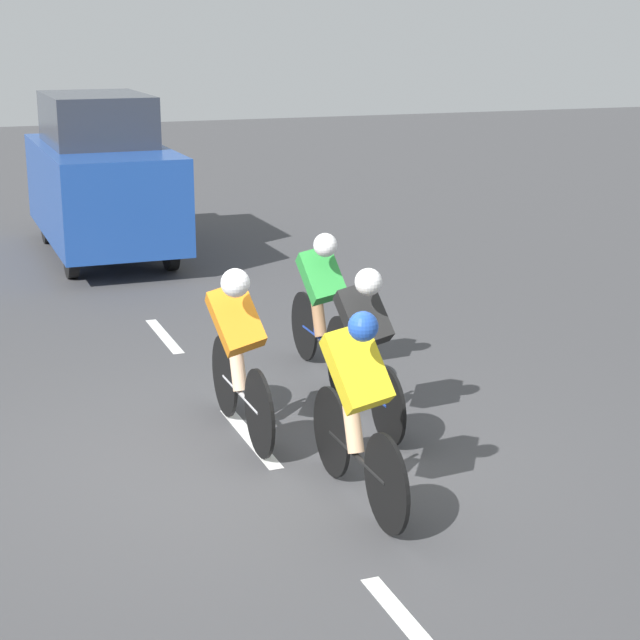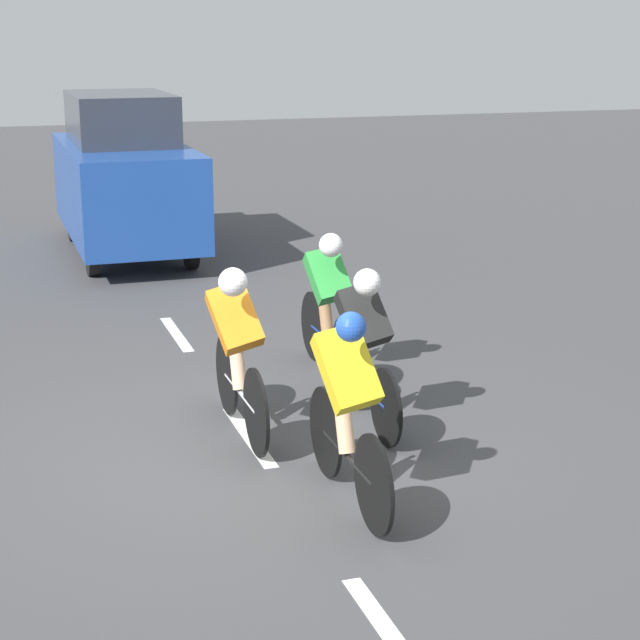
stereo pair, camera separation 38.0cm
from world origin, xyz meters
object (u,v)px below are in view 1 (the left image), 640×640
at_px(cyclist_yellow, 357,403).
at_px(support_car, 101,177).
at_px(cyclist_black, 364,341).
at_px(cyclist_orange, 238,348).
at_px(cyclist_green, 322,300).

height_order(cyclist_yellow, support_car, support_car).
xyz_separation_m(cyclist_black, support_car, (0.83, -7.84, 0.39)).
relative_size(cyclist_yellow, support_car, 0.41).
bearing_deg(cyclist_orange, support_car, -91.64).
relative_size(cyclist_green, cyclist_yellow, 1.00).
xyz_separation_m(cyclist_green, cyclist_orange, (1.21, 1.28, 0.02)).
bearing_deg(cyclist_yellow, cyclist_black, -114.77).
bearing_deg(cyclist_orange, cyclist_green, -133.51).
distance_m(cyclist_green, cyclist_yellow, 2.92).
bearing_deg(cyclist_black, support_car, -83.97).
height_order(cyclist_green, cyclist_yellow, cyclist_yellow).
height_order(cyclist_green, cyclist_black, cyclist_green).
bearing_deg(cyclist_green, cyclist_orange, 46.49).
relative_size(cyclist_green, cyclist_black, 1.03).
bearing_deg(support_car, cyclist_yellow, 91.15).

